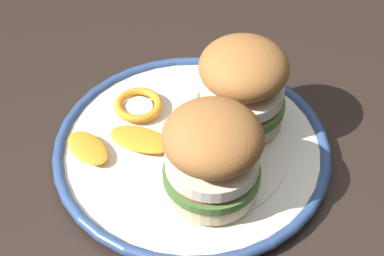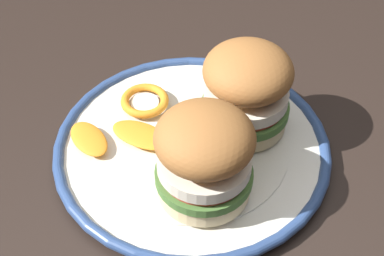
% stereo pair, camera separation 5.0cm
% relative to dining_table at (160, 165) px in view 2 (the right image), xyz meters
% --- Properties ---
extents(dining_table, '(1.22, 1.04, 0.72)m').
position_rel_dining_table_xyz_m(dining_table, '(0.00, 0.00, 0.00)').
color(dining_table, black).
rests_on(dining_table, ground).
extents(dinner_plate, '(0.30, 0.30, 0.02)m').
position_rel_dining_table_xyz_m(dinner_plate, '(0.06, 0.04, 0.10)').
color(dinner_plate, silver).
rests_on(dinner_plate, dining_table).
extents(sandwich_half_left, '(0.13, 0.13, 0.10)m').
position_rel_dining_table_xyz_m(sandwich_half_left, '(0.03, 0.10, 0.16)').
color(sandwich_half_left, beige).
rests_on(sandwich_half_left, dinner_plate).
extents(sandwich_half_right, '(0.13, 0.13, 0.10)m').
position_rel_dining_table_xyz_m(sandwich_half_right, '(0.13, 0.05, 0.16)').
color(sandwich_half_right, beige).
rests_on(sandwich_half_right, dinner_plate).
extents(orange_peel_curled, '(0.08, 0.08, 0.01)m').
position_rel_dining_table_xyz_m(orange_peel_curled, '(-0.00, -0.01, 0.11)').
color(orange_peel_curled, orange).
rests_on(orange_peel_curled, dinner_plate).
extents(orange_peel_strip_long, '(0.07, 0.06, 0.01)m').
position_rel_dining_table_xyz_m(orange_peel_strip_long, '(0.06, -0.07, 0.11)').
color(orange_peel_strip_long, orange).
rests_on(orange_peel_strip_long, dinner_plate).
extents(orange_peel_strip_short, '(0.06, 0.08, 0.01)m').
position_rel_dining_table_xyz_m(orange_peel_strip_short, '(0.05, -0.01, 0.11)').
color(orange_peel_strip_short, orange).
rests_on(orange_peel_strip_short, dinner_plate).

